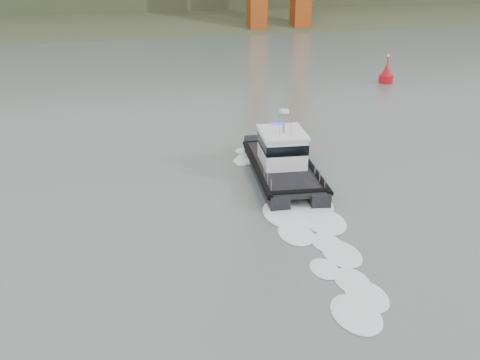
{
  "coord_description": "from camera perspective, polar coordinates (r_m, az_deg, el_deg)",
  "views": [
    {
      "loc": [
        -7.84,
        -17.82,
        13.94
      ],
      "look_at": [
        -1.59,
        7.6,
        2.4
      ],
      "focal_mm": 40.0,
      "sensor_mm": 36.0,
      "label": 1
    }
  ],
  "objects": [
    {
      "name": "ground",
      "position": [
        23.94,
        8.24,
        -12.1
      ],
      "size": [
        400.0,
        400.0,
        0.0
      ],
      "primitive_type": "plane",
      "color": "#505F5A",
      "rests_on": "ground"
    },
    {
      "name": "patrol_boat",
      "position": [
        34.62,
        4.58,
        2.08
      ],
      "size": [
        4.44,
        9.99,
        4.71
      ],
      "rotation": [
        0.0,
        0.0,
        -0.1
      ],
      "color": "black",
      "rests_on": "ground"
    },
    {
      "name": "nav_buoy",
      "position": [
        61.8,
        15.34,
        10.75
      ],
      "size": [
        1.58,
        1.58,
        3.29
      ],
      "color": "red",
      "rests_on": "ground"
    }
  ]
}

